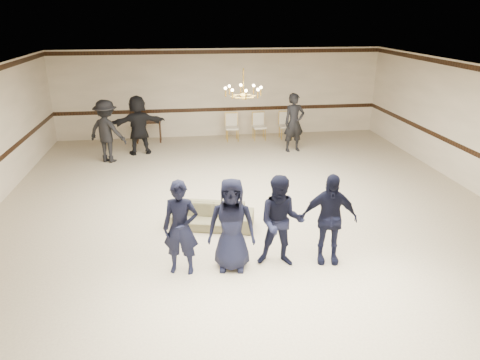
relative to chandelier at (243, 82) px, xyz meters
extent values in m
cube|color=beige|center=(0.00, -1.00, -2.88)|extent=(12.00, 14.00, 0.01)
cube|color=black|center=(0.00, -1.00, 0.33)|extent=(12.00, 14.00, 0.01)
cube|color=beige|center=(0.00, 6.00, -1.27)|extent=(12.00, 0.01, 3.20)
cube|color=black|center=(0.00, 5.99, -1.88)|extent=(12.00, 0.02, 0.14)
cube|color=black|center=(0.00, 5.99, 0.21)|extent=(12.00, 0.02, 0.14)
imported|color=black|center=(-1.59, -3.33, -2.00)|extent=(0.71, 0.54, 1.74)
imported|color=black|center=(-0.69, -3.33, -2.00)|extent=(0.93, 0.69, 1.74)
imported|color=black|center=(0.21, -3.33, -2.00)|extent=(0.97, 0.83, 1.74)
imported|color=black|center=(1.11, -3.33, -2.00)|extent=(1.08, 0.60, 1.74)
imported|color=#6C6648|center=(-0.91, -1.64, -2.62)|extent=(1.87, 1.11, 0.51)
imported|color=black|center=(-3.76, 3.34, -1.90)|extent=(1.45, 1.22, 1.95)
imported|color=black|center=(-2.86, 4.04, -1.90)|extent=(1.88, 0.91, 1.95)
imported|color=black|center=(2.24, 3.64, -1.90)|extent=(0.78, 0.59, 1.95)
cube|color=#321D10|center=(-2.65, 5.40, -2.49)|extent=(0.95, 0.45, 0.77)
camera|label=1|loc=(-1.51, -10.32, 1.54)|focal=33.01mm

